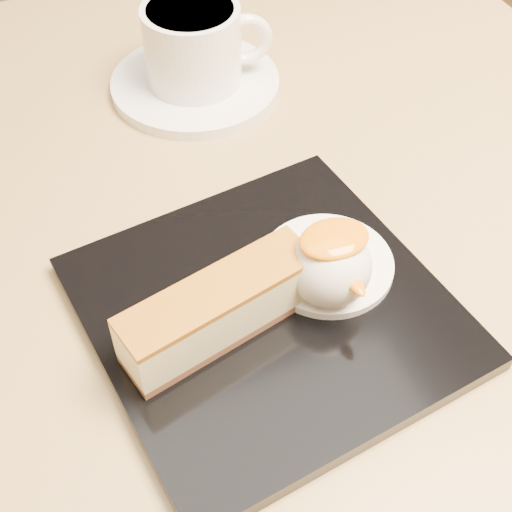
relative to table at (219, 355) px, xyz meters
name	(u,v)px	position (x,y,z in m)	size (l,w,h in m)	color
table	(219,355)	(0.00, 0.00, 0.00)	(0.80, 0.80, 0.72)	black
dessert_plate	(268,311)	(0.01, -0.08, 0.16)	(0.22, 0.22, 0.01)	black
cheesecake	(219,309)	(-0.03, -0.09, 0.19)	(0.13, 0.06, 0.04)	brown
cream_smear	(327,264)	(0.06, -0.07, 0.17)	(0.09, 0.09, 0.01)	white
ice_cream_scoop	(330,266)	(0.05, -0.09, 0.19)	(0.05, 0.05, 0.05)	white
mango_sauce	(334,239)	(0.05, -0.09, 0.22)	(0.04, 0.03, 0.01)	orange
mint_sprig	(273,249)	(0.03, -0.05, 0.17)	(0.03, 0.02, 0.00)	#2B8539
saucer	(195,84)	(0.05, 0.18, 0.16)	(0.15, 0.15, 0.01)	white
coffee_cup	(195,43)	(0.05, 0.18, 0.20)	(0.11, 0.08, 0.07)	white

